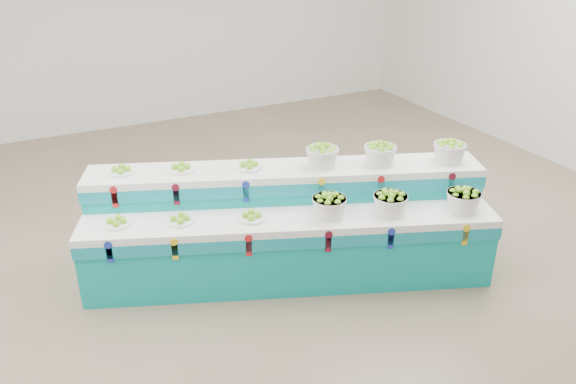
{
  "coord_description": "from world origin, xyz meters",
  "views": [
    {
      "loc": [
        -1.91,
        -4.6,
        3.23
      ],
      "look_at": [
        0.29,
        -0.19,
        0.87
      ],
      "focal_mm": 36.11,
      "sensor_mm": 36.0,
      "label": 1
    }
  ],
  "objects_px": {
    "display_stand": "(288,225)",
    "basket_lower_left": "(329,205)",
    "plate_upper_mid": "(181,167)",
    "basket_upper_right": "(449,151)"
  },
  "relations": [
    {
      "from": "display_stand",
      "to": "basket_upper_right",
      "type": "relative_size",
      "value": 12.22
    },
    {
      "from": "display_stand",
      "to": "basket_upper_right",
      "type": "distance_m",
      "value": 1.75
    },
    {
      "from": "plate_upper_mid",
      "to": "display_stand",
      "type": "bearing_deg",
      "value": -34.54
    },
    {
      "from": "basket_upper_right",
      "to": "basket_lower_left",
      "type": "bearing_deg",
      "value": 179.6
    },
    {
      "from": "plate_upper_mid",
      "to": "basket_upper_right",
      "type": "height_order",
      "value": "basket_upper_right"
    },
    {
      "from": "display_stand",
      "to": "basket_lower_left",
      "type": "bearing_deg",
      "value": -33.86
    },
    {
      "from": "basket_lower_left",
      "to": "basket_upper_right",
      "type": "bearing_deg",
      "value": -0.4
    },
    {
      "from": "basket_upper_right",
      "to": "display_stand",
      "type": "bearing_deg",
      "value": 167.28
    },
    {
      "from": "display_stand",
      "to": "basket_lower_left",
      "type": "height_order",
      "value": "display_stand"
    },
    {
      "from": "display_stand",
      "to": "plate_upper_mid",
      "type": "bearing_deg",
      "value": 166.57
    }
  ]
}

